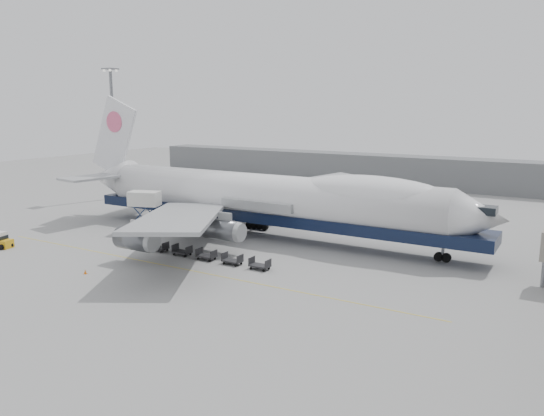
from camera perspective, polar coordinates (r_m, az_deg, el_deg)
The scene contains 13 objects.
ground at distance 66.15m, azimuth -6.38°, elevation -5.15°, with size 260.00×260.00×0.00m, color gray.
apron_line at distance 61.68m, azimuth -9.75°, elevation -6.43°, with size 60.00×0.15×0.01m, color gold.
hangar at distance 130.83m, azimuth 8.71°, elevation 4.30°, with size 110.00×8.00×7.00m, color slate.
floodlight_mast at distance 109.84m, azimuth -16.70°, elevation 8.37°, with size 2.40×2.40×25.43m.
airliner at distance 74.24m, azimuth -0.50°, elevation 1.13°, with size 67.00×55.30×19.98m.
catering_truck at distance 79.60m, azimuth -13.50°, elevation -0.11°, with size 5.22×4.33×6.04m.
baggage_tug at distance 77.94m, azimuth -27.20°, elevation -3.15°, with size 3.10×2.10×2.08m.
traffic_cone at distance 62.37m, azimuth -19.44°, elevation -6.49°, with size 0.34×0.34×0.50m.
dolly_0 at distance 69.26m, azimuth -12.04°, elevation -4.14°, with size 2.30×1.35×1.30m.
dolly_1 at distance 66.82m, azimuth -9.64°, elevation -4.60°, with size 2.30×1.35×1.30m.
dolly_2 at distance 64.51m, azimuth -7.06°, elevation -5.09°, with size 2.30×1.35×1.30m.
dolly_3 at distance 62.34m, azimuth -4.29°, elevation -5.61°, with size 2.30×1.35×1.30m.
dolly_4 at distance 60.34m, azimuth -1.32°, elevation -6.14°, with size 2.30×1.35×1.30m.
Camera 1 is at (38.50, -50.62, 18.18)m, focal length 35.00 mm.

